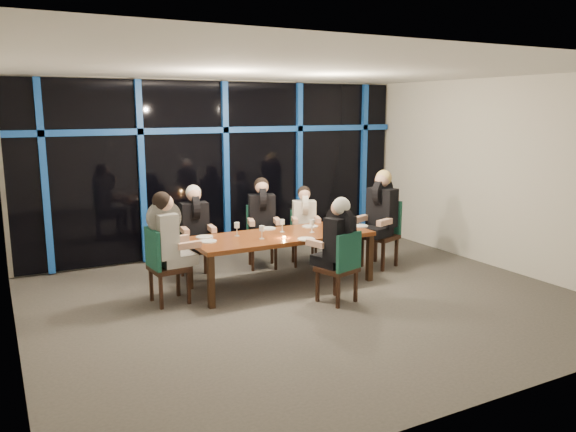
{
  "coord_description": "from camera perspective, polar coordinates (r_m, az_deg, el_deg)",
  "views": [
    {
      "loc": [
        -3.59,
        -6.16,
        2.52
      ],
      "look_at": [
        0.0,
        0.6,
        1.05
      ],
      "focal_mm": 35.0,
      "sensor_mm": 36.0,
      "label": 1
    }
  ],
  "objects": [
    {
      "name": "wine_glass_c",
      "position": [
        8.12,
        2.45,
        -0.73
      ],
      "size": [
        0.07,
        0.07,
        0.19
      ],
      "color": "silver",
      "rests_on": "dining_table"
    },
    {
      "name": "diner_near_mid",
      "position": [
        7.3,
        5.07,
        -1.85
      ],
      "size": [
        0.56,
        0.65,
        0.94
      ],
      "rotation": [
        0.0,
        0.0,
        3.42
      ],
      "color": "black",
      "rests_on": "ground"
    },
    {
      "name": "chair_end_left",
      "position": [
        7.47,
        -12.67,
        -4.58
      ],
      "size": [
        0.5,
        0.5,
        1.01
      ],
      "rotation": [
        0.0,
        0.0,
        1.65
      ],
      "color": "black",
      "rests_on": "ground"
    },
    {
      "name": "chair_far_left",
      "position": [
        8.57,
        -9.48,
        -2.64
      ],
      "size": [
        0.49,
        0.49,
        0.96
      ],
      "rotation": [
        0.0,
        0.0,
        -0.1
      ],
      "color": "black",
      "rests_on": "ground"
    },
    {
      "name": "room",
      "position": [
        7.15,
        2.28,
        6.89
      ],
      "size": [
        7.04,
        7.0,
        3.02
      ],
      "color": "#57534D",
      "rests_on": "ground"
    },
    {
      "name": "wine_glass_a",
      "position": [
        7.73,
        -2.68,
        -1.35
      ],
      "size": [
        0.07,
        0.07,
        0.19
      ],
      "color": "white",
      "rests_on": "dining_table"
    },
    {
      "name": "plate_end_right",
      "position": [
        8.61,
        7.17,
        -1.03
      ],
      "size": [
        0.24,
        0.24,
        0.01
      ],
      "primitive_type": "cylinder",
      "color": "white",
      "rests_on": "dining_table"
    },
    {
      "name": "window_wall",
      "position": [
        9.83,
        -6.37,
        5.14
      ],
      "size": [
        6.86,
        0.43,
        2.94
      ],
      "color": "black",
      "rests_on": "ground"
    },
    {
      "name": "wine_bottle",
      "position": [
        8.39,
        6.05,
        -0.59
      ],
      "size": [
        0.07,
        0.07,
        0.29
      ],
      "rotation": [
        0.0,
        0.0,
        -0.41
      ],
      "color": "black",
      "rests_on": "dining_table"
    },
    {
      "name": "plate_far_right",
      "position": [
        8.53,
        2.23,
        -1.06
      ],
      "size": [
        0.24,
        0.24,
        0.01
      ],
      "primitive_type": "cylinder",
      "color": "white",
      "rests_on": "dining_table"
    },
    {
      "name": "diner_far_mid",
      "position": [
        8.9,
        -2.65,
        0.65
      ],
      "size": [
        0.58,
        0.67,
        0.96
      ],
      "rotation": [
        0.0,
        0.0,
        -0.3
      ],
      "color": "black",
      "rests_on": "ground"
    },
    {
      "name": "chair_near_mid",
      "position": [
        7.34,
        5.5,
        -4.85
      ],
      "size": [
        0.55,
        0.55,
        0.96
      ],
      "rotation": [
        0.0,
        0.0,
        3.42
      ],
      "color": "black",
      "rests_on": "ground"
    },
    {
      "name": "wine_glass_e",
      "position": [
        8.67,
        4.5,
        -0.0
      ],
      "size": [
        0.07,
        0.07,
        0.19
      ],
      "color": "white",
      "rests_on": "dining_table"
    },
    {
      "name": "wine_glass_b",
      "position": [
        8.15,
        -0.59,
        -0.69
      ],
      "size": [
        0.07,
        0.07,
        0.19
      ],
      "color": "silver",
      "rests_on": "dining_table"
    },
    {
      "name": "plate_end_left",
      "position": [
        7.65,
        -8.15,
        -2.55
      ],
      "size": [
        0.24,
        0.24,
        0.01
      ],
      "primitive_type": "cylinder",
      "color": "white",
      "rests_on": "dining_table"
    },
    {
      "name": "plate_far_mid",
      "position": [
        8.39,
        -2.07,
        -1.27
      ],
      "size": [
        0.24,
        0.24,
        0.01
      ],
      "primitive_type": "cylinder",
      "color": "white",
      "rests_on": "dining_table"
    },
    {
      "name": "chair_far_right",
      "position": [
        9.2,
        1.59,
        -1.86
      ],
      "size": [
        0.53,
        0.53,
        0.88
      ],
      "rotation": [
        0.0,
        0.0,
        -0.37
      ],
      "color": "black",
      "rests_on": "ground"
    },
    {
      "name": "plate_near_mid",
      "position": [
        7.71,
        1.87,
        -2.35
      ],
      "size": [
        0.24,
        0.24,
        0.01
      ],
      "primitive_type": "cylinder",
      "color": "white",
      "rests_on": "dining_table"
    },
    {
      "name": "diner_end_left",
      "position": [
        7.4,
        -12.17,
        -1.5
      ],
      "size": [
        0.65,
        0.52,
        0.99
      ],
      "rotation": [
        0.0,
        0.0,
        1.65
      ],
      "color": "black",
      "rests_on": "ground"
    },
    {
      "name": "tea_light",
      "position": [
        7.79,
        -0.39,
        -2.16
      ],
      "size": [
        0.05,
        0.05,
        0.03
      ],
      "primitive_type": "cylinder",
      "color": "#FFAF4C",
      "rests_on": "dining_table"
    },
    {
      "name": "diner_far_left",
      "position": [
        8.42,
        -9.44,
        -0.23
      ],
      "size": [
        0.5,
        0.62,
        0.94
      ],
      "rotation": [
        0.0,
        0.0,
        -0.1
      ],
      "color": "black",
      "rests_on": "ground"
    },
    {
      "name": "wine_glass_d",
      "position": [
        7.92,
        -5.22,
        -1.03
      ],
      "size": [
        0.08,
        0.08,
        0.2
      ],
      "color": "silver",
      "rests_on": "dining_table"
    },
    {
      "name": "diner_end_right",
      "position": [
        9.04,
        9.41,
        1.15
      ],
      "size": [
        0.73,
        0.65,
        1.04
      ],
      "rotation": [
        0.0,
        0.0,
        5.06
      ],
      "color": "black",
      "rests_on": "ground"
    },
    {
      "name": "diner_far_right",
      "position": [
        9.06,
        1.67,
        0.21
      ],
      "size": [
        0.54,
        0.6,
        0.86
      ],
      "rotation": [
        0.0,
        0.0,
        -0.37
      ],
      "color": "silver",
      "rests_on": "ground"
    },
    {
      "name": "water_pitcher",
      "position": [
        8.15,
        4.62,
        -0.94
      ],
      "size": [
        0.13,
        0.12,
        0.21
      ],
      "rotation": [
        0.0,
        0.0,
        -0.36
      ],
      "color": "silver",
      "rests_on": "dining_table"
    },
    {
      "name": "chair_end_right",
      "position": [
        9.19,
        9.64,
        -1.36
      ],
      "size": [
        0.63,
        0.63,
        1.07
      ],
      "rotation": [
        0.0,
        0.0,
        5.06
      ],
      "color": "black",
      "rests_on": "ground"
    },
    {
      "name": "dining_table",
      "position": [
        8.04,
        -0.67,
        -2.34
      ],
      "size": [
        2.6,
        1.0,
        0.75
      ],
      "color": "brown",
      "rests_on": "ground"
    },
    {
      "name": "chair_far_mid",
      "position": [
        9.06,
        -2.7,
        -1.7
      ],
      "size": [
        0.57,
        0.57,
        0.99
      ],
      "rotation": [
        0.0,
        0.0,
        -0.3
      ],
      "color": "black",
      "rests_on": "ground"
    },
    {
      "name": "plate_far_left",
      "position": [
        7.91,
        -8.48,
        -2.12
      ],
      "size": [
        0.24,
        0.24,
        0.01
      ],
      "primitive_type": "cylinder",
      "color": "white",
      "rests_on": "dining_table"
    }
  ]
}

